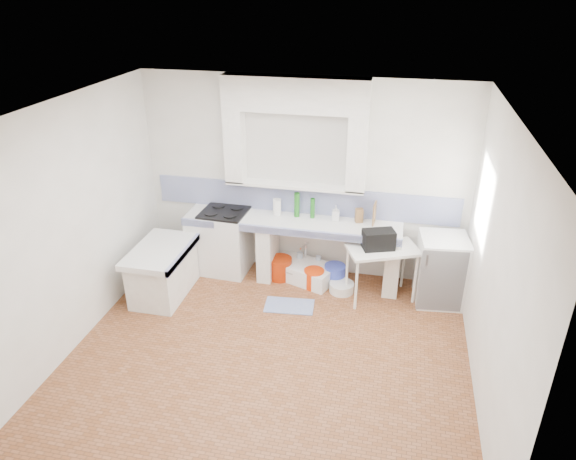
% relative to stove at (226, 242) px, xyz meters
% --- Properties ---
extents(floor, '(4.50, 4.50, 0.00)m').
position_rel_stove_xyz_m(floor, '(1.08, -1.71, -0.46)').
color(floor, brown).
rests_on(floor, ground).
extents(ceiling, '(4.50, 4.50, 0.00)m').
position_rel_stove_xyz_m(ceiling, '(1.08, -1.71, 2.34)').
color(ceiling, white).
rests_on(ceiling, ground).
extents(wall_back, '(4.50, 0.00, 4.50)m').
position_rel_stove_xyz_m(wall_back, '(1.08, 0.29, 0.94)').
color(wall_back, white).
rests_on(wall_back, ground).
extents(wall_front, '(4.50, 0.00, 4.50)m').
position_rel_stove_xyz_m(wall_front, '(1.08, -3.71, 0.94)').
color(wall_front, white).
rests_on(wall_front, ground).
extents(wall_left, '(0.00, 4.50, 4.50)m').
position_rel_stove_xyz_m(wall_left, '(-1.17, -1.71, 0.94)').
color(wall_left, white).
rests_on(wall_left, ground).
extents(wall_right, '(0.00, 4.50, 4.50)m').
position_rel_stove_xyz_m(wall_right, '(3.33, -1.71, 0.94)').
color(wall_right, white).
rests_on(wall_right, ground).
extents(alcove_mass, '(1.90, 0.25, 0.45)m').
position_rel_stove_xyz_m(alcove_mass, '(0.98, 0.17, 2.12)').
color(alcove_mass, white).
rests_on(alcove_mass, ground).
extents(window_frame, '(0.35, 0.86, 1.06)m').
position_rel_stove_xyz_m(window_frame, '(3.50, -0.51, 1.14)').
color(window_frame, '#392112').
rests_on(window_frame, ground).
extents(lace_valance, '(0.01, 0.84, 0.24)m').
position_rel_stove_xyz_m(lace_valance, '(3.36, -0.51, 1.52)').
color(lace_valance, white).
rests_on(lace_valance, ground).
extents(counter_slab, '(3.00, 0.60, 0.08)m').
position_rel_stove_xyz_m(counter_slab, '(0.98, -0.01, 0.40)').
color(counter_slab, white).
rests_on(counter_slab, ground).
extents(counter_lip, '(3.00, 0.04, 0.10)m').
position_rel_stove_xyz_m(counter_lip, '(0.98, -0.29, 0.40)').
color(counter_lip, navy).
rests_on(counter_lip, ground).
extents(counter_pier_left, '(0.20, 0.55, 0.82)m').
position_rel_stove_xyz_m(counter_pier_left, '(-0.42, -0.01, -0.05)').
color(counter_pier_left, white).
rests_on(counter_pier_left, ground).
extents(counter_pier_mid, '(0.20, 0.55, 0.82)m').
position_rel_stove_xyz_m(counter_pier_mid, '(0.63, -0.01, -0.05)').
color(counter_pier_mid, white).
rests_on(counter_pier_mid, ground).
extents(counter_pier_right, '(0.20, 0.55, 0.82)m').
position_rel_stove_xyz_m(counter_pier_right, '(2.38, -0.01, -0.05)').
color(counter_pier_right, white).
rests_on(counter_pier_right, ground).
extents(peninsula_top, '(0.70, 1.10, 0.08)m').
position_rel_stove_xyz_m(peninsula_top, '(-0.62, -0.81, 0.20)').
color(peninsula_top, white).
rests_on(peninsula_top, ground).
extents(peninsula_base, '(0.60, 1.00, 0.62)m').
position_rel_stove_xyz_m(peninsula_base, '(-0.62, -0.81, -0.15)').
color(peninsula_base, white).
rests_on(peninsula_base, ground).
extents(peninsula_lip, '(0.04, 1.10, 0.10)m').
position_rel_stove_xyz_m(peninsula_lip, '(-0.29, -0.81, 0.20)').
color(peninsula_lip, navy).
rests_on(peninsula_lip, ground).
extents(backsplash, '(4.27, 0.03, 0.40)m').
position_rel_stove_xyz_m(backsplash, '(1.08, 0.28, 0.64)').
color(backsplash, navy).
rests_on(backsplash, ground).
extents(stove, '(0.67, 0.65, 0.91)m').
position_rel_stove_xyz_m(stove, '(0.00, 0.00, 0.00)').
color(stove, white).
rests_on(stove, ground).
extents(sink, '(1.01, 0.77, 0.22)m').
position_rel_stove_xyz_m(sink, '(1.15, -0.01, -0.35)').
color(sink, white).
rests_on(sink, ground).
extents(side_table, '(1.03, 0.82, 0.04)m').
position_rel_stove_xyz_m(side_table, '(2.24, -0.27, -0.08)').
color(side_table, white).
rests_on(side_table, ground).
extents(fridge, '(0.66, 0.66, 0.92)m').
position_rel_stove_xyz_m(fridge, '(3.01, -0.16, 0.01)').
color(fridge, white).
rests_on(fridge, ground).
extents(bucket_red, '(0.44, 0.44, 0.31)m').
position_rel_stove_xyz_m(bucket_red, '(0.82, -0.07, -0.30)').
color(bucket_red, '#AB2806').
rests_on(bucket_red, ground).
extents(bucket_orange, '(0.35, 0.35, 0.26)m').
position_rel_stove_xyz_m(bucket_orange, '(1.34, -0.20, -0.33)').
color(bucket_orange, '#E83506').
rests_on(bucket_orange, ground).
extents(bucket_blue, '(0.38, 0.38, 0.28)m').
position_rel_stove_xyz_m(bucket_blue, '(1.60, -0.04, -0.32)').
color(bucket_blue, blue).
rests_on(bucket_blue, ground).
extents(basin_white, '(0.41, 0.41, 0.13)m').
position_rel_stove_xyz_m(basin_white, '(1.73, -0.24, -0.39)').
color(basin_white, white).
rests_on(basin_white, ground).
extents(water_bottle_a, '(0.11, 0.11, 0.32)m').
position_rel_stove_xyz_m(water_bottle_a, '(1.07, 0.14, -0.30)').
color(water_bottle_a, silver).
rests_on(water_bottle_a, ground).
extents(water_bottle_b, '(0.10, 0.10, 0.30)m').
position_rel_stove_xyz_m(water_bottle_b, '(1.34, 0.14, -0.31)').
color(water_bottle_b, silver).
rests_on(water_bottle_b, ground).
extents(black_bag, '(0.45, 0.35, 0.25)m').
position_rel_stove_xyz_m(black_bag, '(2.18, -0.29, 0.42)').
color(black_bag, black).
rests_on(black_bag, side_table).
extents(green_bottle_a, '(0.08, 0.08, 0.35)m').
position_rel_stove_xyz_m(green_bottle_a, '(1.02, 0.14, 0.62)').
color(green_bottle_a, '#1C691A').
rests_on(green_bottle_a, counter_slab).
extents(green_bottle_b, '(0.07, 0.07, 0.29)m').
position_rel_stove_xyz_m(green_bottle_b, '(1.24, 0.14, 0.59)').
color(green_bottle_b, '#1C691A').
rests_on(green_bottle_b, counter_slab).
extents(knife_block, '(0.12, 0.11, 0.20)m').
position_rel_stove_xyz_m(knife_block, '(1.88, 0.14, 0.54)').
color(knife_block, brown).
rests_on(knife_block, counter_slab).
extents(cutting_board, '(0.04, 0.22, 0.30)m').
position_rel_stove_xyz_m(cutting_board, '(2.08, 0.14, 0.59)').
color(cutting_board, brown).
rests_on(cutting_board, counter_slab).
extents(paper_towel, '(0.14, 0.14, 0.23)m').
position_rel_stove_xyz_m(paper_towel, '(0.73, 0.14, 0.56)').
color(paper_towel, white).
rests_on(paper_towel, counter_slab).
extents(soap_bottle, '(0.11, 0.11, 0.22)m').
position_rel_stove_xyz_m(soap_bottle, '(1.56, 0.13, 0.55)').
color(soap_bottle, white).
rests_on(soap_bottle, counter_slab).
extents(rug, '(0.67, 0.43, 0.01)m').
position_rel_stove_xyz_m(rug, '(1.10, -0.75, -0.45)').
color(rug, '#334B98').
rests_on(rug, ground).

